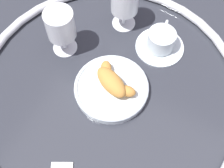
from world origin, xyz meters
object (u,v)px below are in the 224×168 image
(coffee_cup_near, at_px, (161,41))
(juice_glass_left, at_px, (125,1))
(juice_glass_right, at_px, (60,26))
(pastry_plate, at_px, (112,87))
(croissant_large, at_px, (113,81))

(coffee_cup_near, distance_m, juice_glass_left, 0.15)
(coffee_cup_near, relative_size, juice_glass_right, 0.97)
(coffee_cup_near, xyz_separation_m, juice_glass_left, (-0.13, 0.03, 0.07))
(pastry_plate, distance_m, juice_glass_right, 0.20)
(coffee_cup_near, distance_m, juice_glass_right, 0.27)
(pastry_plate, height_order, juice_glass_right, juice_glass_right)
(pastry_plate, distance_m, croissant_large, 0.03)
(pastry_plate, relative_size, juice_glass_right, 1.37)
(coffee_cup_near, relative_size, juice_glass_left, 0.97)
(pastry_plate, height_order, croissant_large, croissant_large)
(croissant_large, height_order, juice_glass_right, juice_glass_right)
(croissant_large, xyz_separation_m, coffee_cup_near, (0.05, 0.18, -0.02))
(pastry_plate, height_order, juice_glass_left, juice_glass_left)
(pastry_plate, distance_m, juice_glass_left, 0.24)
(croissant_large, xyz_separation_m, juice_glass_right, (-0.18, 0.05, 0.05))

